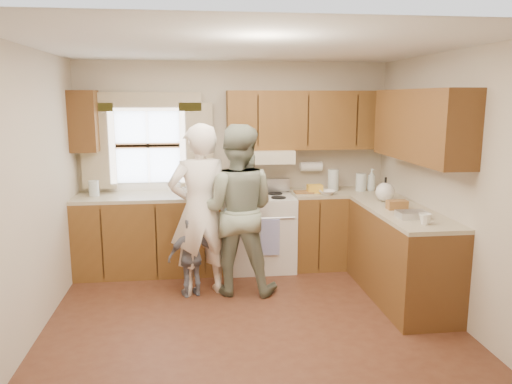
{
  "coord_description": "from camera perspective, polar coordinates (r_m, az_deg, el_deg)",
  "views": [
    {
      "loc": [
        -0.5,
        -4.41,
        2.07
      ],
      "look_at": [
        0.1,
        0.4,
        1.15
      ],
      "focal_mm": 35.0,
      "sensor_mm": 36.0,
      "label": 1
    }
  ],
  "objects": [
    {
      "name": "room",
      "position": [
        4.51,
        -0.63,
        0.28
      ],
      "size": [
        3.8,
        3.8,
        3.8
      ],
      "color": "#4A2416",
      "rests_on": "ground"
    },
    {
      "name": "kitchen_fixtures",
      "position": [
        5.73,
        4.28,
        -1.7
      ],
      "size": [
        3.8,
        2.25,
        2.15
      ],
      "color": "#482B0F",
      "rests_on": "ground"
    },
    {
      "name": "stove",
      "position": [
        6.11,
        0.67,
        -4.47
      ],
      "size": [
        0.76,
        0.67,
        1.07
      ],
      "color": "silver",
      "rests_on": "ground"
    },
    {
      "name": "woman_left",
      "position": [
        5.24,
        -6.43,
        -2.12
      ],
      "size": [
        0.75,
        0.58,
        1.82
      ],
      "primitive_type": "imported",
      "rotation": [
        0.0,
        0.0,
        3.38
      ],
      "color": "white",
      "rests_on": "ground"
    },
    {
      "name": "woman_right",
      "position": [
        5.28,
        -2.22,
        -2.05
      ],
      "size": [
        1.0,
        0.85,
        1.8
      ],
      "primitive_type": "imported",
      "rotation": [
        0.0,
        0.0,
        2.94
      ],
      "color": "#233F27",
      "rests_on": "ground"
    },
    {
      "name": "child",
      "position": [
        5.31,
        -7.37,
        -7.35
      ],
      "size": [
        0.54,
        0.33,
        0.86
      ],
      "primitive_type": "imported",
      "rotation": [
        0.0,
        0.0,
        3.41
      ],
      "color": "slate",
      "rests_on": "ground"
    }
  ]
}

